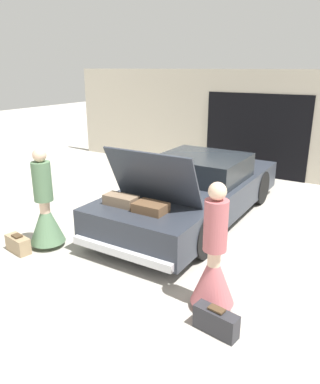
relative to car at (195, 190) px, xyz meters
The scene contains 7 objects.
ground_plane 0.55m from the car, 86.74° to the right, with size 40.00×40.00×0.00m, color #ADA89E.
garage_wall_back 3.72m from the car, 89.98° to the left, with size 12.00×0.14×2.80m.
car is the anchor object (origin of this frame).
person_left 2.87m from the car, 121.88° to the right, with size 0.58×0.58×1.66m.
person_right 2.97m from the car, 59.31° to the right, with size 0.54×0.54×1.63m.
suitcase_beside_left_person 3.37m from the car, 121.61° to the right, with size 0.50×0.28×0.30m.
suitcase_beside_right_person 3.47m from the car, 59.52° to the right, with size 0.54×0.25×0.32m.
Camera 1 is at (3.05, -6.27, 2.84)m, focal length 35.00 mm.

